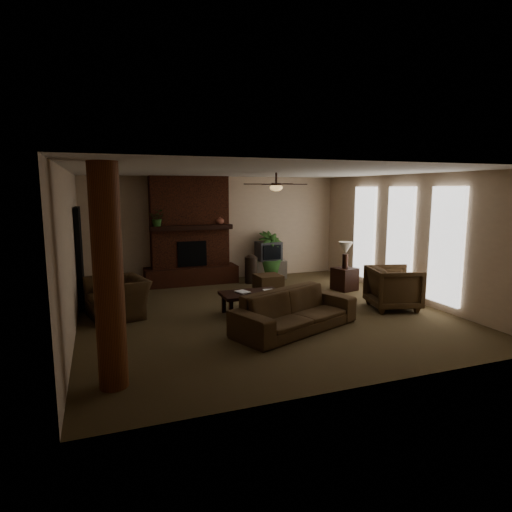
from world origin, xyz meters
name	(u,v)px	position (x,y,z in m)	size (l,w,h in m)	color
room_shell	(263,244)	(0.00, 0.00, 1.40)	(7.00, 7.00, 7.00)	brown
fireplace	(190,240)	(-0.80, 3.22, 1.16)	(2.40, 0.70, 2.80)	#502415
windows	(400,238)	(3.45, 0.20, 1.35)	(0.08, 3.65, 2.35)	white
log_column	(108,278)	(-2.95, -2.40, 1.40)	(0.36, 0.36, 2.80)	brown
doorway	(80,257)	(-3.44, 1.80, 1.05)	(0.10, 1.00, 2.10)	black
ceiling_fan	(276,186)	(0.40, 0.30, 2.53)	(1.35, 1.35, 0.37)	black
sofa	(295,304)	(0.15, -1.19, 0.46)	(2.37, 0.69, 0.93)	#47331E
armchair_left	(117,291)	(-2.75, 0.73, 0.51)	(1.16, 0.76, 1.02)	#47331E
armchair_right	(394,286)	(2.66, -0.66, 0.49)	(0.94, 0.88, 0.97)	#47331E
coffee_table	(251,295)	(-0.24, 0.04, 0.37)	(1.20, 0.70, 0.43)	black
ottoman	(268,283)	(0.80, 1.69, 0.20)	(0.60, 0.60, 0.40)	#47331E
tv_stand	(270,269)	(1.44, 3.15, 0.25)	(0.85, 0.50, 0.50)	#AFAFB2
tv	(269,251)	(1.39, 3.14, 0.76)	(0.67, 0.55, 0.52)	#353538
floor_vase	(251,267)	(0.70, 2.67, 0.43)	(0.34, 0.34, 0.77)	#2E2219
floor_plant	(270,265)	(1.41, 3.11, 0.36)	(0.73, 1.30, 0.73)	#2B5120
side_table_left	(108,298)	(-2.92, 1.19, 0.28)	(0.50, 0.50, 0.55)	black
lamp_left	(109,263)	(-2.88, 1.14, 1.00)	(0.40, 0.40, 0.65)	black
side_table_right	(344,279)	(2.61, 1.14, 0.28)	(0.50, 0.50, 0.55)	black
lamp_right	(346,250)	(2.60, 1.12, 1.00)	(0.41, 0.41, 0.65)	black
mantel_plant	(158,220)	(-1.66, 2.92, 1.72)	(0.38, 0.42, 0.33)	#2B5120
mantel_vase	(220,220)	(-0.04, 3.02, 1.67)	(0.22, 0.23, 0.22)	#964F3C
book_a	(238,286)	(-0.51, 0.04, 0.57)	(0.22, 0.03, 0.29)	#999999
book_b	(264,285)	(0.03, -0.01, 0.58)	(0.21, 0.02, 0.29)	#999999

